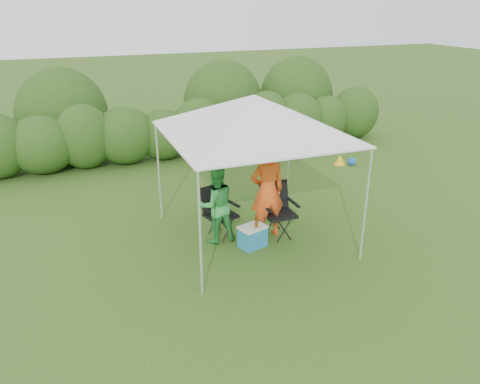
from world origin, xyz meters
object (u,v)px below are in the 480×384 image
object	(u,v)px
woman	(216,204)
man	(267,191)
cooler	(252,236)
chair_left	(218,208)
canopy	(254,115)
chair_right	(277,206)

from	to	relation	value
woman	man	bearing A→B (deg)	169.26
man	woman	world-z (taller)	man
man	woman	bearing A→B (deg)	-7.83
woman	cooler	distance (m)	0.92
chair_left	woman	distance (m)	0.33
canopy	chair_left	world-z (taller)	canopy
canopy	chair_left	xyz separation A→B (m)	(-0.60, 0.36, -1.89)
cooler	man	bearing A→B (deg)	19.41
chair_left	man	world-z (taller)	man
chair_right	canopy	bearing A→B (deg)	175.74
woman	cooler	size ratio (longest dim) A/B	2.61
canopy	man	bearing A→B (deg)	-7.32
chair_right	cooler	world-z (taller)	chair_right
man	woman	xyz separation A→B (m)	(-1.00, 0.15, -0.18)
man	cooler	xyz separation A→B (m)	(-0.43, -0.32, -0.74)
canopy	chair_right	world-z (taller)	canopy
canopy	cooler	size ratio (longest dim) A/B	5.26
chair_left	chair_right	bearing A→B (deg)	-35.87
canopy	cooler	bearing A→B (deg)	-113.00
canopy	chair_right	bearing A→B (deg)	-4.02
canopy	man	world-z (taller)	canopy
canopy	man	size ratio (longest dim) A/B	1.62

